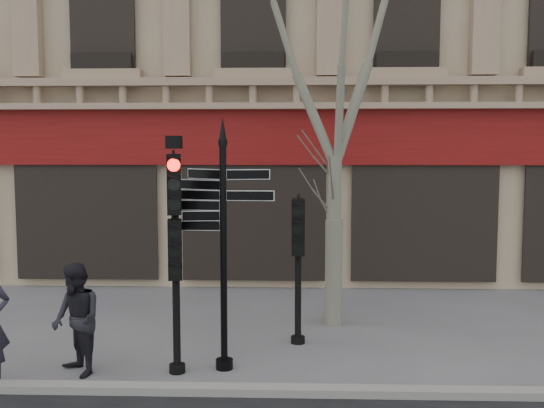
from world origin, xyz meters
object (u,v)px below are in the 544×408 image
(traffic_signal_main, at_px, (175,225))
(pedestrian_b, at_px, (76,320))
(fingerpost, at_px, (223,201))
(plane_tree, at_px, (336,32))
(traffic_signal_secondary, at_px, (298,243))

(traffic_signal_main, xyz_separation_m, pedestrian_b, (-1.45, -0.13, -1.39))
(fingerpost, height_order, plane_tree, plane_tree)
(plane_tree, bearing_deg, pedestrian_b, -145.76)
(pedestrian_b, bearing_deg, traffic_signal_main, 52.41)
(plane_tree, bearing_deg, fingerpost, -127.28)
(traffic_signal_main, bearing_deg, fingerpost, 3.64)
(traffic_signal_main, distance_m, traffic_signal_secondary, 2.36)
(traffic_signal_main, bearing_deg, pedestrian_b, 174.09)
(traffic_signal_main, height_order, traffic_signal_secondary, traffic_signal_main)
(fingerpost, xyz_separation_m, plane_tree, (1.81, 2.37, 2.89))
(traffic_signal_secondary, xyz_separation_m, plane_tree, (0.68, 1.12, 3.70))
(fingerpost, relative_size, traffic_signal_main, 1.08)
(plane_tree, height_order, pedestrian_b, plane_tree)
(traffic_signal_main, height_order, plane_tree, plane_tree)
(traffic_signal_secondary, distance_m, pedestrian_b, 3.73)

